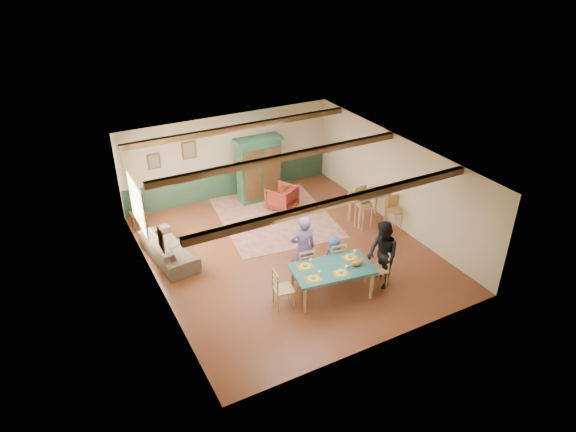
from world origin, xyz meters
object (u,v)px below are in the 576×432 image
person_man (303,249)px  armoire (259,169)px  dining_chair_far_left (304,264)px  dining_chair_end_left (284,288)px  end_table (139,220)px  bar_stool_left (364,209)px  sofa (169,248)px  dining_table (332,282)px  bar_stool_right (395,215)px  dining_chair_far_right (335,258)px  cat (357,262)px  counter_table (368,207)px  person_child (334,255)px  person_woman (382,255)px  table_lamp (137,205)px  armchair (282,197)px  dining_chair_end_right (377,268)px

person_man → armoire: bearing=-92.9°
dining_chair_far_left → dining_chair_end_left: same height
end_table → bar_stool_left: bearing=-27.6°
armoire → bar_stool_left: size_ratio=1.68×
dining_chair_end_left → sofa: dining_chair_end_left is taller
dining_table → armoire: armoire is taller
dining_chair_end_left → bar_stool_right: 4.61m
bar_stool_left → armoire: bearing=114.9°
sofa → bar_stool_right: size_ratio=1.99×
dining_table → dining_chair_end_left: (-1.18, 0.18, 0.10)m
dining_chair_far_right → cat: 0.95m
sofa → dining_table: bearing=-144.6°
dining_chair_far_right → counter_table: bearing=-132.9°
dining_chair_far_left → person_child: 0.84m
person_woman → end_table: (-4.54, 5.49, -0.59)m
armoire → table_lamp: armoire is taller
dining_table → table_lamp: (-3.25, 5.29, 0.39)m
dining_table → end_table: size_ratio=3.52×
armoire → sofa: 4.18m
end_table → table_lamp: 0.51m
dining_chair_far_left → person_child: bearing=-174.3°
armchair → dining_chair_end_left: bearing=33.2°
dining_chair_far_left → bar_stool_left: bearing=-143.7°
bar_stool_left → bar_stool_right: 0.90m
counter_table → bar_stool_left: bearing=-143.4°
person_woman → counter_table: bearing=158.6°
armchair → end_table: armchair is taller
dining_chair_far_left → sofa: size_ratio=0.45×
dining_chair_end_right → table_lamp: table_lamp is taller
sofa → counter_table: bearing=-103.9°
person_child → sofa: 4.34m
armchair → sofa: size_ratio=0.37×
dining_chair_far_left → armchair: bearing=-100.6°
dining_table → person_man: 1.06m
dining_chair_far_left → cat: bearing=139.2°
armoire → armchair: bearing=-67.2°
end_table → cat: bearing=-55.2°
dining_table → end_table: (-3.25, 5.29, -0.12)m
dining_chair_far_right → table_lamp: 5.97m
person_man → end_table: 5.35m
dining_table → table_lamp: 6.22m
cat → sofa: size_ratio=0.17×
dining_chair_end_left → counter_table: bearing=-51.1°
person_woman → end_table: bearing=-131.6°
person_woman → armchair: 4.71m
table_lamp → person_man: bearing=-56.0°
dining_chair_far_left → bar_stool_left: bar_stool_left is taller
end_table → bar_stool_right: bar_stool_right is taller
person_man → bar_stool_right: bearing=-158.4°
cat → sofa: bearing=143.6°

